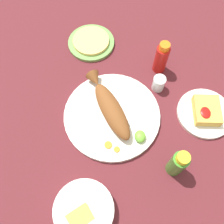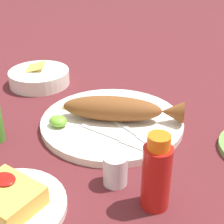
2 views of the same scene
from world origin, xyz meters
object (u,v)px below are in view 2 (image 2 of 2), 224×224
main_plate (112,122)px  fried_fish (120,109)px  fork_far (118,139)px  side_plate_fries (9,208)px  hot_sauce_bottle_red (156,174)px  salt_cup (115,172)px  fork_near (136,134)px  guacamole_bowl (39,76)px

main_plate → fried_fish: fried_fish is taller
fork_far → side_plate_fries: fork_far is taller
main_plate → fork_far: size_ratio=1.93×
hot_sauce_bottle_red → fork_far: bearing=-36.4°
main_plate → fork_far: 0.09m
fork_far → salt_cup: (-0.07, 0.11, 0.01)m
main_plate → fork_near: 0.09m
fried_fish → fork_near: size_ratio=1.62×
fork_near → fork_far: same height
fried_fish → salt_cup: bearing=93.8°
fried_fish → guacamole_bowl: fried_fish is taller
fried_fish → hot_sauce_bottle_red: bearing=108.9°
hot_sauce_bottle_red → fried_fish: bearing=-43.3°
fork_near → guacamole_bowl: bearing=-176.7°
fork_near → hot_sauce_bottle_red: size_ratio=1.22×
fork_far → salt_cup: bearing=-58.3°
fried_fish → salt_cup: (-0.11, 0.19, -0.02)m
fork_near → guacamole_bowl: guacamole_bowl is taller
hot_sauce_bottle_red → side_plate_fries: (0.20, 0.16, -0.06)m
fried_fish → side_plate_fries: 0.36m
fork_near → hot_sauce_bottle_red: 0.21m
guacamole_bowl → main_plate: bearing=167.0°
guacamole_bowl → fork_far: bearing=159.9°
main_plate → fork_near: fork_near is taller
side_plate_fries → fork_near: bearing=-102.0°
side_plate_fries → salt_cup: bearing=-123.3°
hot_sauce_bottle_red → salt_cup: bearing=-5.5°
main_plate → fried_fish: (-0.02, -0.01, 0.04)m
fork_near → salt_cup: bearing=-56.1°
main_plate → side_plate_fries: 0.35m
main_plate → fork_far: fork_far is taller
main_plate → guacamole_bowl: size_ratio=1.90×
fork_near → salt_cup: (-0.04, 0.15, 0.01)m
fork_far → hot_sauce_bottle_red: (-0.16, 0.12, 0.05)m
fork_near → main_plate: bearing=179.5°
fried_fish → salt_cup: 0.22m
hot_sauce_bottle_red → guacamole_bowl: hot_sauce_bottle_red is taller
hot_sauce_bottle_red → main_plate: bearing=-39.8°
fried_fish → fork_near: (-0.07, 0.04, -0.03)m
main_plate → hot_sauce_bottle_red: bearing=140.2°
main_plate → fork_far: bearing=133.1°
fork_far → guacamole_bowl: 0.42m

